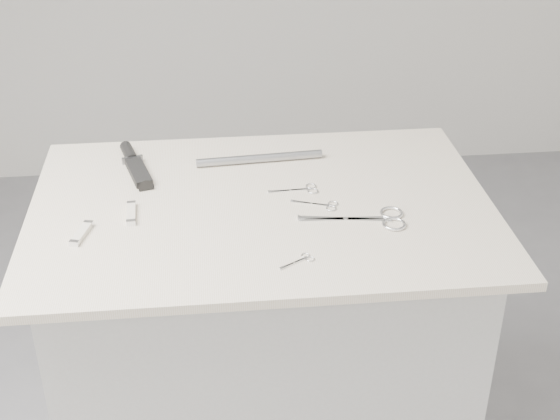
{
  "coord_description": "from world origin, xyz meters",
  "views": [
    {
      "loc": [
        -0.11,
        -1.47,
        1.76
      ],
      "look_at": [
        0.04,
        -0.03,
        0.92
      ],
      "focal_mm": 50.0,
      "sensor_mm": 36.0,
      "label": 1
    }
  ],
  "objects": [
    {
      "name": "large_shears",
      "position": [
        0.23,
        -0.09,
        0.92
      ],
      "size": [
        0.22,
        0.1,
        0.01
      ],
      "rotation": [
        0.0,
        0.0,
        -0.11
      ],
      "color": "silver",
      "rests_on": "display_board"
    },
    {
      "name": "plinth",
      "position": [
        0.0,
        0.0,
        0.45
      ],
      "size": [
        0.9,
        0.6,
        0.9
      ],
      "primitive_type": "cube",
      "color": "#BABAB7",
      "rests_on": "ground"
    },
    {
      "name": "pocket_knife_b",
      "position": [
        -0.28,
        -0.02,
        0.93
      ],
      "size": [
        0.02,
        0.09,
        0.01
      ],
      "rotation": [
        0.0,
        0.0,
        1.62
      ],
      "color": "silver",
      "rests_on": "display_board"
    },
    {
      "name": "tiny_scissors",
      "position": [
        0.05,
        -0.23,
        0.92
      ],
      "size": [
        0.07,
        0.05,
        0.0
      ],
      "rotation": [
        0.0,
        0.0,
        0.54
      ],
      "color": "silver",
      "rests_on": "display_board"
    },
    {
      "name": "metal_rail",
      "position": [
        0.01,
        0.2,
        0.93
      ],
      "size": [
        0.3,
        0.04,
        0.02
      ],
      "primitive_type": "cylinder",
      "rotation": [
        0.0,
        1.57,
        0.07
      ],
      "color": "gray",
      "rests_on": "display_board"
    },
    {
      "name": "sheathed_knife",
      "position": [
        -0.29,
        0.21,
        0.93
      ],
      "size": [
        0.09,
        0.22,
        0.03
      ],
      "rotation": [
        0.0,
        0.0,
        1.84
      ],
      "color": "black",
      "rests_on": "display_board"
    },
    {
      "name": "display_board",
      "position": [
        0.0,
        0.0,
        0.91
      ],
      "size": [
        1.0,
        0.7,
        0.02
      ],
      "primitive_type": "cube",
      "color": "beige",
      "rests_on": "plinth"
    },
    {
      "name": "pocket_knife_a",
      "position": [
        -0.37,
        -0.09,
        0.93
      ],
      "size": [
        0.04,
        0.09,
        0.01
      ],
      "rotation": [
        0.0,
        0.0,
        1.3
      ],
      "color": "silver",
      "rests_on": "display_board"
    },
    {
      "name": "embroidery_scissors_b",
      "position": [
        0.09,
        0.05,
        0.92
      ],
      "size": [
        0.11,
        0.05,
        0.0
      ],
      "rotation": [
        0.0,
        0.0,
        0.05
      ],
      "color": "silver",
      "rests_on": "display_board"
    },
    {
      "name": "embroidery_scissors_a",
      "position": [
        0.13,
        -0.02,
        0.92
      ],
      "size": [
        0.1,
        0.06,
        0.0
      ],
      "rotation": [
        0.0,
        0.0,
        -0.35
      ],
      "color": "silver",
      "rests_on": "display_board"
    }
  ]
}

